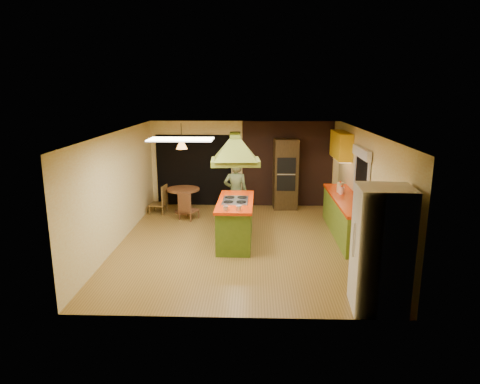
{
  "coord_description": "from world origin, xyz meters",
  "views": [
    {
      "loc": [
        0.27,
        -9.15,
        3.42
      ],
      "look_at": [
        -0.04,
        0.16,
        1.15
      ],
      "focal_mm": 32.0,
      "sensor_mm": 36.0,
      "label": 1
    }
  ],
  "objects_px": {
    "kitchen_island": "(235,221)",
    "wall_oven": "(285,174)",
    "man": "(236,193)",
    "canister_large": "(340,187)",
    "refrigerator": "(381,249)",
    "dining_table": "(183,196)"
  },
  "relations": [
    {
      "from": "kitchen_island",
      "to": "dining_table",
      "type": "distance_m",
      "value": 2.82
    },
    {
      "from": "man",
      "to": "dining_table",
      "type": "xyz_separation_m",
      "value": [
        -1.51,
        1.02,
        -0.35
      ]
    },
    {
      "from": "refrigerator",
      "to": "dining_table",
      "type": "distance_m",
      "value": 6.61
    },
    {
      "from": "man",
      "to": "wall_oven",
      "type": "distance_m",
      "value": 2.08
    },
    {
      "from": "man",
      "to": "wall_oven",
      "type": "xyz_separation_m",
      "value": [
        1.37,
        1.55,
        0.18
      ]
    },
    {
      "from": "refrigerator",
      "to": "man",
      "type": "bearing_deg",
      "value": 123.34
    },
    {
      "from": "refrigerator",
      "to": "canister_large",
      "type": "distance_m",
      "value": 4.05
    },
    {
      "from": "kitchen_island",
      "to": "canister_large",
      "type": "bearing_deg",
      "value": 24.75
    },
    {
      "from": "wall_oven",
      "to": "dining_table",
      "type": "relative_size",
      "value": 2.22
    },
    {
      "from": "wall_oven",
      "to": "canister_large",
      "type": "bearing_deg",
      "value": -59.19
    },
    {
      "from": "kitchen_island",
      "to": "dining_table",
      "type": "height_order",
      "value": "kitchen_island"
    },
    {
      "from": "kitchen_island",
      "to": "refrigerator",
      "type": "xyz_separation_m",
      "value": [
        2.38,
        -2.93,
        0.5
      ]
    },
    {
      "from": "refrigerator",
      "to": "canister_large",
      "type": "height_order",
      "value": "refrigerator"
    },
    {
      "from": "man",
      "to": "dining_table",
      "type": "relative_size",
      "value": 1.82
    },
    {
      "from": "kitchen_island",
      "to": "wall_oven",
      "type": "relative_size",
      "value": 0.97
    },
    {
      "from": "kitchen_island",
      "to": "wall_oven",
      "type": "height_order",
      "value": "wall_oven"
    },
    {
      "from": "kitchen_island",
      "to": "wall_oven",
      "type": "xyz_separation_m",
      "value": [
        1.32,
        2.88,
        0.52
      ]
    },
    {
      "from": "kitchen_island",
      "to": "canister_large",
      "type": "relative_size",
      "value": 8.25
    },
    {
      "from": "wall_oven",
      "to": "man",
      "type": "bearing_deg",
      "value": -135.18
    },
    {
      "from": "kitchen_island",
      "to": "dining_table",
      "type": "xyz_separation_m",
      "value": [
        -1.56,
        2.35,
        -0.01
      ]
    },
    {
      "from": "man",
      "to": "canister_large",
      "type": "bearing_deg",
      "value": 175.6
    },
    {
      "from": "refrigerator",
      "to": "wall_oven",
      "type": "relative_size",
      "value": 0.98
    }
  ]
}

